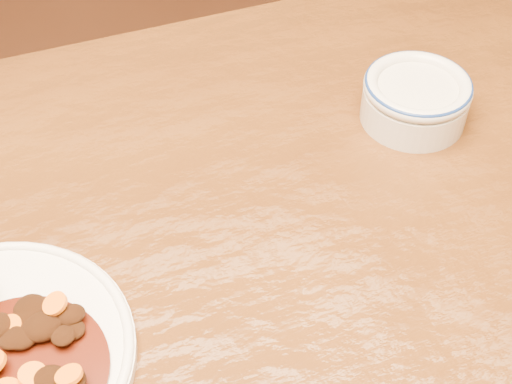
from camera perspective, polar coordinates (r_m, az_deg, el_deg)
name	(u,v)px	position (r m, az deg, el deg)	size (l,w,h in m)	color
mince_stew	(9,366)	(0.60, -19.17, -13.01)	(0.15, 0.15, 0.03)	#471407
dip_bowl	(416,98)	(0.79, 12.66, 7.39)	(0.12, 0.12, 0.05)	beige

